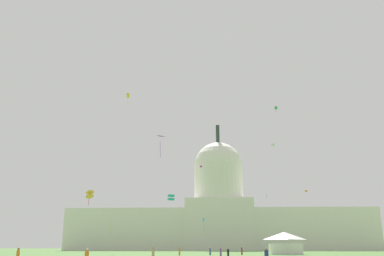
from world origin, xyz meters
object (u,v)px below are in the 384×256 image
object	(u,v)px
kite_pink_low	(112,223)
person_purple_mid_center	(221,252)
capitol_building	(219,216)
kite_yellow_high	(128,95)
kite_magenta_mid	(201,166)
kite_green_high	(276,108)
kite_gold_low	(90,194)
person_orange_back_right	(18,256)
person_denim_mid_right	(210,251)
kite_white_high	(273,145)
person_orange_near_tent	(180,252)
kite_blue_mid	(267,196)
kite_orange_mid	(306,191)
event_tent	(285,243)
person_maroon_edge_west	(242,251)
person_black_front_center	(228,252)
kite_cyan_low	(204,222)
kite_turquoise_low	(171,197)
kite_violet_mid	(160,140)
person_tan_near_tree_east	(153,253)

from	to	relation	value
kite_pink_low	person_purple_mid_center	bearing A→B (deg)	-160.40
capitol_building	kite_yellow_high	size ratio (longest dim) A/B	33.43
person_purple_mid_center	kite_magenta_mid	bearing A→B (deg)	139.35
capitol_building	kite_green_high	distance (m)	74.83
person_purple_mid_center	kite_gold_low	bearing A→B (deg)	-142.67
person_orange_back_right	kite_magenta_mid	distance (m)	123.29
person_denim_mid_right	kite_white_high	xyz separation A→B (m)	(21.71, 48.73, 34.96)
person_orange_back_right	person_orange_near_tent	bearing A→B (deg)	-113.13
person_orange_back_right	kite_yellow_high	distance (m)	106.45
person_denim_mid_right	person_purple_mid_center	bearing A→B (deg)	-173.84
kite_blue_mid	capitol_building	bearing A→B (deg)	-107.64
kite_yellow_high	person_purple_mid_center	bearing A→B (deg)	-177.01
person_orange_near_tent	kite_orange_mid	xyz separation A→B (m)	(45.32, 84.17, 23.09)
person_purple_mid_center	kite_green_high	world-z (taller)	kite_green_high
person_purple_mid_center	kite_pink_low	size ratio (longest dim) A/B	0.41
person_orange_near_tent	event_tent	bearing A→B (deg)	-22.58
person_orange_back_right	kite_blue_mid	distance (m)	121.94
person_maroon_edge_west	person_orange_near_tent	size ratio (longest dim) A/B	1.08
person_orange_back_right	person_black_front_center	distance (m)	46.74
person_black_front_center	kite_cyan_low	xyz separation A→B (m)	(-6.24, 58.37, 9.06)
kite_turquoise_low	kite_cyan_low	bearing A→B (deg)	-125.19
person_maroon_edge_west	kite_pink_low	bearing A→B (deg)	-150.51
event_tent	person_maroon_edge_west	distance (m)	11.32
person_maroon_edge_west	kite_pink_low	world-z (taller)	kite_pink_low
person_orange_near_tent	kite_white_high	size ratio (longest dim) A/B	1.27
person_purple_mid_center	kite_violet_mid	size ratio (longest dim) A/B	0.40
person_orange_near_tent	kite_magenta_mid	xyz separation A→B (m)	(2.40, 71.14, 31.34)
person_denim_mid_right	person_purple_mid_center	xyz separation A→B (m)	(2.10, -14.73, -0.00)
kite_orange_mid	kite_magenta_mid	size ratio (longest dim) A/B	1.06
kite_magenta_mid	kite_violet_mid	xyz separation A→B (m)	(-6.09, -78.23, -8.77)
kite_blue_mid	person_maroon_edge_west	bearing A→B (deg)	37.50
kite_pink_low	kite_blue_mid	bearing A→B (deg)	-81.63
event_tent	person_maroon_edge_west	world-z (taller)	event_tent
capitol_building	person_tan_near_tree_east	distance (m)	128.98
kite_cyan_low	kite_pink_low	world-z (taller)	kite_cyan_low
event_tent	kite_cyan_low	xyz separation A→B (m)	(-19.87, 42.12, 7.24)
kite_orange_mid	kite_white_high	bearing A→B (deg)	33.93
kite_orange_mid	kite_violet_mid	xyz separation A→B (m)	(-49.02, -91.25, -0.52)
person_orange_back_right	kite_green_high	world-z (taller)	kite_green_high
kite_magenta_mid	kite_pink_low	distance (m)	43.16
person_black_front_center	kite_green_high	world-z (taller)	kite_green_high
person_purple_mid_center	kite_yellow_high	xyz separation A→B (m)	(-30.70, 56.96, 51.99)
person_purple_mid_center	kite_gold_low	xyz separation A→B (m)	(-26.03, 3.57, 11.13)
capitol_building	kite_white_high	xyz separation A→B (m)	(18.58, -56.54, 20.45)
kite_green_high	kite_magenta_mid	bearing A→B (deg)	-58.95
person_black_front_center	person_tan_near_tree_east	xyz separation A→B (m)	(-12.85, -12.73, 0.06)
event_tent	kite_violet_mid	xyz separation A→B (m)	(-27.32, -16.89, 20.82)
kite_magenta_mid	kite_turquoise_low	distance (m)	86.20
event_tent	kite_orange_mid	world-z (taller)	kite_orange_mid
person_orange_back_right	kite_green_high	bearing A→B (deg)	-122.38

